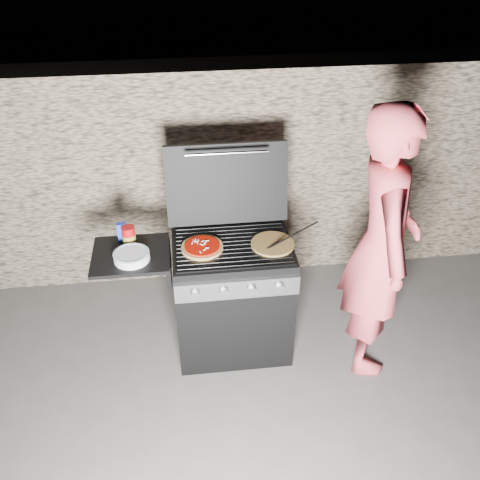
{
  "coord_description": "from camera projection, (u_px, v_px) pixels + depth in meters",
  "views": [
    {
      "loc": [
        -0.29,
        -2.88,
        2.96
      ],
      "look_at": [
        0.05,
        0.0,
        0.95
      ],
      "focal_mm": 40.0,
      "sensor_mm": 36.0,
      "label": 1
    }
  ],
  "objects": [
    {
      "name": "pizza_plain",
      "position": [
        273.0,
        244.0,
        3.54
      ],
      "size": [
        0.31,
        0.31,
        0.02
      ],
      "primitive_type": "cylinder",
      "rotation": [
        0.0,
        0.0,
        0.07
      ],
      "color": "tan",
      "rests_on": "gas_grill"
    },
    {
      "name": "sauce_jar",
      "position": [
        129.0,
        235.0,
        3.53
      ],
      "size": [
        0.1,
        0.1,
        0.13
      ],
      "primitive_type": "cylinder",
      "rotation": [
        0.0,
        0.0,
        -0.13
      ],
      "color": "#A0080B",
      "rests_on": "gas_grill"
    },
    {
      "name": "ground",
      "position": [
        233.0,
        343.0,
        4.06
      ],
      "size": [
        50.0,
        50.0,
        0.0
      ],
      "primitive_type": "plane",
      "color": "#46433F"
    },
    {
      "name": "tongs",
      "position": [
        292.0,
        236.0,
        3.56
      ],
      "size": [
        0.4,
        0.19,
        0.09
      ],
      "primitive_type": "cylinder",
      "rotation": [
        0.0,
        1.4,
        0.43
      ],
      "color": "black",
      "rests_on": "gas_grill"
    },
    {
      "name": "stone_wall",
      "position": [
        219.0,
        174.0,
        4.41
      ],
      "size": [
        8.0,
        0.35,
        1.8
      ],
      "primitive_type": "cube",
      "color": "#9D876B",
      "rests_on": "ground"
    },
    {
      "name": "blue_carton",
      "position": [
        122.0,
        232.0,
        3.57
      ],
      "size": [
        0.07,
        0.04,
        0.13
      ],
      "primitive_type": "cube",
      "rotation": [
        0.0,
        0.0,
        0.12
      ],
      "color": "#1A31AD",
      "rests_on": "gas_grill"
    },
    {
      "name": "pizza_topped",
      "position": [
        202.0,
        247.0,
        3.5
      ],
      "size": [
        0.29,
        0.29,
        0.03
      ],
      "primitive_type": null,
      "rotation": [
        0.0,
        0.0,
        0.06
      ],
      "color": "#B87F4C",
      "rests_on": "gas_grill"
    },
    {
      "name": "gas_grill",
      "position": [
        198.0,
        300.0,
        3.78
      ],
      "size": [
        1.34,
        0.79,
        0.91
      ],
      "primitive_type": null,
      "color": "black",
      "rests_on": "ground"
    },
    {
      "name": "plate_stack",
      "position": [
        132.0,
        256.0,
        3.41
      ],
      "size": [
        0.29,
        0.29,
        0.05
      ],
      "primitive_type": "cylinder",
      "rotation": [
        0.0,
        0.0,
        -0.28
      ],
      "color": "white",
      "rests_on": "gas_grill"
    },
    {
      "name": "person",
      "position": [
        381.0,
        245.0,
        3.45
      ],
      "size": [
        0.57,
        0.77,
        1.93
      ],
      "primitive_type": "imported",
      "rotation": [
        0.0,
        0.0,
        1.41
      ],
      "color": "#D3444E",
      "rests_on": "ground"
    }
  ]
}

